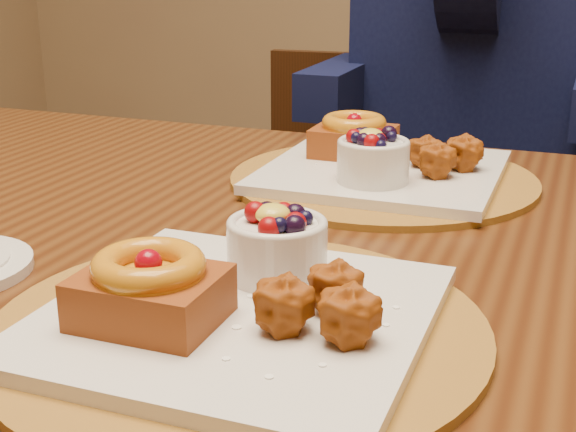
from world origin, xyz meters
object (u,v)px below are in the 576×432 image
object	(u,v)px
dining_table	(327,309)
diner	(479,13)
place_setting_near	(238,303)
place_setting_far	(381,165)
chair_far	(346,235)

from	to	relation	value
dining_table	diner	xyz separation A→B (m)	(0.02, 0.81, 0.24)
place_setting_near	place_setting_far	world-z (taller)	same
chair_far	diner	distance (m)	0.52
dining_table	diner	bearing A→B (deg)	88.39
place_setting_near	diner	size ratio (longest dim) A/B	0.44
place_setting_far	diner	world-z (taller)	diner
place_setting_near	diner	bearing A→B (deg)	88.61
dining_table	place_setting_far	bearing A→B (deg)	90.60
dining_table	place_setting_far	xyz separation A→B (m)	(-0.00, 0.22, 0.10)
chair_far	place_setting_near	bearing A→B (deg)	-81.69
dining_table	place_setting_near	distance (m)	0.24
place_setting_near	dining_table	bearing A→B (deg)	89.42
chair_far	diner	xyz separation A→B (m)	(0.24, -0.00, 0.46)
place_setting_far	place_setting_near	bearing A→B (deg)	-89.99
place_setting_near	place_setting_far	xyz separation A→B (m)	(-0.00, 0.43, 0.00)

